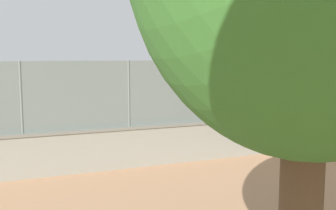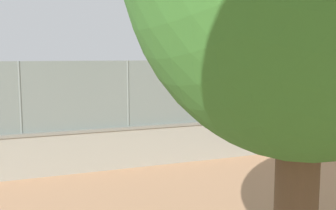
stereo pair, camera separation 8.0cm
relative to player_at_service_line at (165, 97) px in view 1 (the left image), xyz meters
name	(u,v)px [view 1 (the left image)]	position (x,y,z in m)	size (l,w,h in m)	color
ground_plane	(130,118)	(2.57, 1.14, -0.96)	(260.00, 260.00, 0.00)	tan
perimeter_wall	(129,146)	(5.39, 10.35, -0.31)	(25.41, 0.81, 1.29)	gray
fence_panel_on_wall	(129,94)	(5.39, 10.35, 1.34)	(24.96, 0.47, 2.03)	slate
player_at_service_line	(165,97)	(0.00, 0.00, 0.00)	(1.26, 0.74, 1.63)	black
player_foreground_swinging	(102,104)	(4.28, 1.90, 0.02)	(1.20, 0.76, 1.66)	#591919
player_near_wall_returning	(233,105)	(-1.86, 4.61, -0.03)	(1.25, 0.73, 1.59)	#591919
sports_ball	(175,92)	(-0.27, 0.92, 0.37)	(0.11, 0.11, 0.11)	white
courtside_bench	(80,142)	(6.57, 8.33, -0.50)	(1.61, 0.41, 0.87)	#4C6B4C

